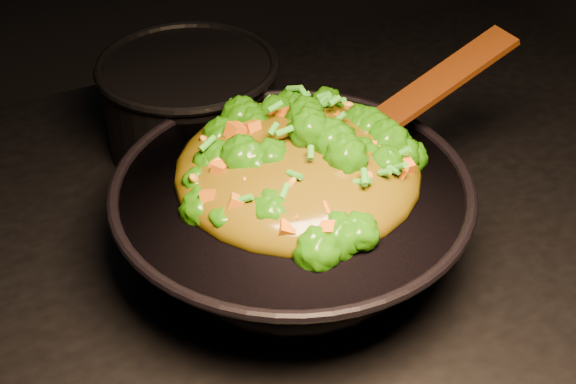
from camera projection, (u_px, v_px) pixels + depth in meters
name	position (u px, v px, depth m)	size (l,w,h in m)	color
wok	(292.00, 224.00, 0.90)	(0.38, 0.38, 0.11)	black
stir_fry	(298.00, 140.00, 0.85)	(0.27, 0.27, 0.09)	#1D5A06
spatula	(411.00, 102.00, 0.91)	(0.28, 0.04, 0.01)	#380D03
back_pot	(191.00, 104.00, 1.08)	(0.23, 0.23, 0.13)	black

